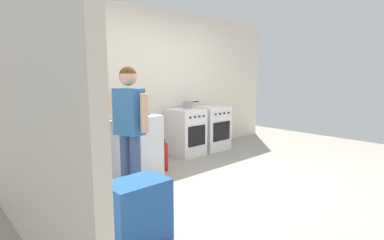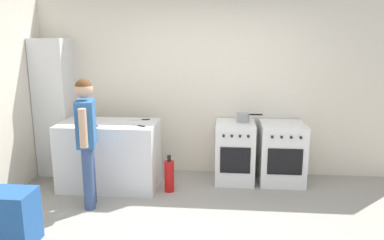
{
  "view_description": "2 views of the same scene",
  "coord_description": "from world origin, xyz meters",
  "views": [
    {
      "loc": [
        -3.22,
        -2.46,
        1.46
      ],
      "look_at": [
        -0.06,
        0.96,
        0.76
      ],
      "focal_mm": 28.0,
      "sensor_mm": 36.0,
      "label": 1
    },
    {
      "loc": [
        0.2,
        -3.53,
        2.03
      ],
      "look_at": [
        -0.2,
        0.91,
        1.03
      ],
      "focal_mm": 35.0,
      "sensor_mm": 36.0,
      "label": 2
    }
  ],
  "objects": [
    {
      "name": "ground_plane",
      "position": [
        0.0,
        0.0,
        0.0
      ],
      "size": [
        8.0,
        8.0,
        0.0
      ],
      "primitive_type": "plane",
      "color": "gray"
    },
    {
      "name": "back_wall",
      "position": [
        0.0,
        1.95,
        1.3
      ],
      "size": [
        6.0,
        0.1,
        2.6
      ],
      "primitive_type": "cube",
      "color": "silver",
      "rests_on": "ground"
    },
    {
      "name": "counter_unit",
      "position": [
        -1.35,
        1.2,
        0.45
      ],
      "size": [
        1.3,
        0.7,
        0.9
      ],
      "primitive_type": "cube",
      "color": "silver",
      "rests_on": "ground"
    },
    {
      "name": "oven_left",
      "position": [
        0.35,
        1.58,
        0.43
      ],
      "size": [
        0.54,
        0.62,
        0.85
      ],
      "color": "white",
      "rests_on": "ground"
    },
    {
      "name": "oven_right",
      "position": [
        1.01,
        1.58,
        0.43
      ],
      "size": [
        0.61,
        0.62,
        0.85
      ],
      "color": "white",
      "rests_on": "ground"
    },
    {
      "name": "pot",
      "position": [
        0.45,
        1.62,
        0.92
      ],
      "size": [
        0.36,
        0.18,
        0.13
      ],
      "color": "gray",
      "rests_on": "oven_left"
    },
    {
      "name": "knife_utility",
      "position": [
        -1.41,
        0.99,
        0.9
      ],
      "size": [
        0.25,
        0.06,
        0.01
      ],
      "color": "silver",
      "rests_on": "counter_unit"
    },
    {
      "name": "knife_paring",
      "position": [
        -0.89,
        1.05,
        0.91
      ],
      "size": [
        0.2,
        0.12,
        0.01
      ],
      "color": "silver",
      "rests_on": "counter_unit"
    },
    {
      "name": "knife_chef",
      "position": [
        -0.97,
        1.39,
        0.9
      ],
      "size": [
        0.31,
        0.11,
        0.01
      ],
      "color": "silver",
      "rests_on": "counter_unit"
    },
    {
      "name": "person",
      "position": [
        -1.41,
        0.58,
        0.92
      ],
      "size": [
        0.27,
        0.56,
        1.56
      ],
      "color": "#384C7A",
      "rests_on": "ground"
    },
    {
      "name": "fire_extinguisher",
      "position": [
        -0.52,
        1.1,
        0.22
      ],
      "size": [
        0.13,
        0.13,
        0.5
      ],
      "color": "red",
      "rests_on": "ground"
    },
    {
      "name": "recycling_crate_lower",
      "position": [
        -1.9,
        -0.33,
        0.14
      ],
      "size": [
        0.52,
        0.36,
        0.28
      ],
      "primitive_type": "cube",
      "color": "#235193",
      "rests_on": "ground"
    },
    {
      "name": "recycling_crate_upper",
      "position": [
        -1.9,
        -0.33,
        0.42
      ],
      "size": [
        0.52,
        0.36,
        0.28
      ],
      "primitive_type": "cube",
      "color": "#235193",
      "rests_on": "recycling_crate_lower"
    },
    {
      "name": "larder_cabinet",
      "position": [
        -2.3,
        1.68,
        1.0
      ],
      "size": [
        0.48,
        0.44,
        2.0
      ],
      "primitive_type": "cube",
      "color": "silver",
      "rests_on": "ground"
    }
  ]
}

